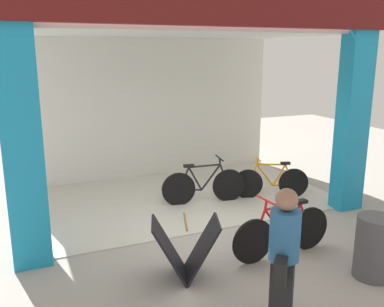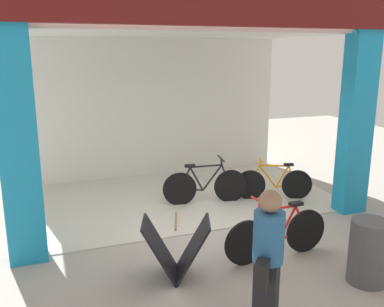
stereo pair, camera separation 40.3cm
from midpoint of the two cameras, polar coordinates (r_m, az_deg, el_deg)
name	(u,v)px [view 2 (the right image)]	position (r m, az deg, el deg)	size (l,w,h in m)	color
ground_plane	(210,232)	(7.24, 4.10, -10.50)	(20.44, 20.44, 0.00)	#9E9991
shop_facade	(175,93)	(8.40, -0.94, 8.16)	(6.42, 3.91, 3.97)	beige
bicycle_inside_0	(274,183)	(8.78, 12.32, -3.96)	(1.50, 0.58, 0.86)	black
bicycle_inside_1	(205,186)	(8.35, 3.17, -4.38)	(1.68, 0.46, 0.93)	black
bicycle_parked_0	(277,234)	(6.39, 13.26, -10.59)	(1.70, 0.47, 0.93)	black
sandwich_board_sign	(176,249)	(5.73, -0.09, -12.78)	(1.03, 0.83, 0.82)	black
pedestrian_1	(267,259)	(4.71, 12.65, -13.83)	(0.54, 0.58, 1.58)	black
trash_bin	(369,252)	(6.14, 24.60, -12.02)	(0.51, 0.51, 0.86)	#4C4C51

